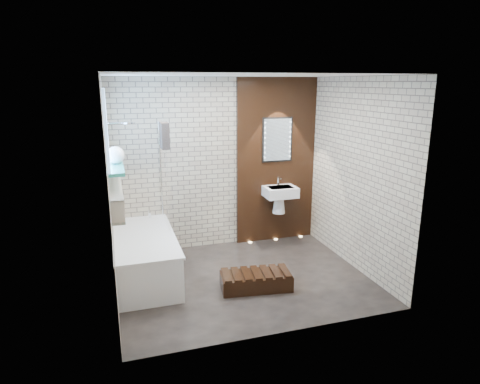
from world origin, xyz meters
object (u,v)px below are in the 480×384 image
object	(u,v)px
led_mirror	(277,140)
washbasin	(280,195)
bath_screen	(164,175)
bathtub	(145,256)
walnut_step	(256,281)

from	to	relation	value
led_mirror	washbasin	bearing A→B (deg)	-90.00
bath_screen	led_mirror	size ratio (longest dim) A/B	2.00
bathtub	walnut_step	bearing A→B (deg)	-30.10
bath_screen	washbasin	xyz separation A→B (m)	(1.82, 0.18, -0.49)
walnut_step	bathtub	bearing A→B (deg)	149.90
led_mirror	walnut_step	size ratio (longest dim) A/B	0.80
bathtub	walnut_step	size ratio (longest dim) A/B	1.99
led_mirror	walnut_step	bearing A→B (deg)	-119.90
washbasin	led_mirror	bearing A→B (deg)	90.00
bathtub	washbasin	bearing A→B (deg)	16.01
washbasin	walnut_step	bearing A→B (deg)	-122.67
walnut_step	washbasin	bearing A→B (deg)	57.33
led_mirror	walnut_step	xyz separation A→B (m)	(-0.88, -1.53, -1.55)
bathtub	washbasin	size ratio (longest dim) A/B	3.00
bath_screen	walnut_step	world-z (taller)	bath_screen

